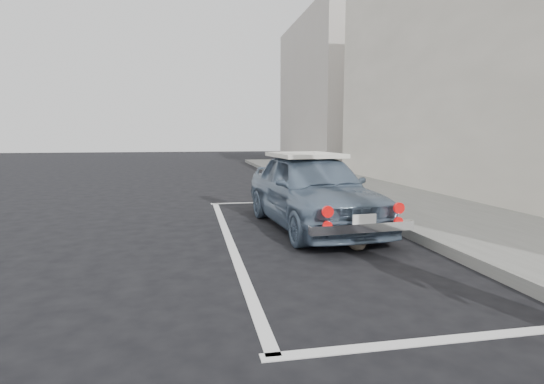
{
  "coord_description": "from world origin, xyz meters",
  "views": [
    {
      "loc": [
        -1.45,
        -3.28,
        1.57
      ],
      "look_at": [
        -0.28,
        2.76,
        0.75
      ],
      "focal_mm": 28.0,
      "sensor_mm": 36.0,
      "label": 1
    }
  ],
  "objects": [
    {
      "name": "ground",
      "position": [
        0.0,
        0.0,
        0.0
      ],
      "size": [
        80.0,
        80.0,
        0.0
      ],
      "primitive_type": "plane",
      "color": "black",
      "rests_on": "ground"
    },
    {
      "name": "pline_rear",
      "position": [
        0.5,
        -0.5,
        0.0
      ],
      "size": [
        3.0,
        0.12,
        0.01
      ],
      "primitive_type": "cube",
      "color": "silver",
      "rests_on": "ground"
    },
    {
      "name": "pline_side",
      "position": [
        -0.9,
        3.0,
        0.0
      ],
      "size": [
        0.12,
        7.0,
        0.01
      ],
      "primitive_type": "cube",
      "color": "silver",
      "rests_on": "ground"
    },
    {
      "name": "cat",
      "position": [
        0.78,
        2.07,
        0.1
      ],
      "size": [
        0.27,
        0.41,
        0.23
      ],
      "rotation": [
        0.0,
        0.0,
        0.33
      ],
      "color": "#786D5C",
      "rests_on": "ground"
    },
    {
      "name": "building_far",
      "position": [
        6.35,
        20.0,
        4.0
      ],
      "size": [
        3.5,
        10.0,
        8.0
      ],
      "primitive_type": "cube",
      "color": "#BAB1A9",
      "rests_on": "ground"
    },
    {
      "name": "sidewalk",
      "position": [
        3.2,
        2.0,
        0.07
      ],
      "size": [
        2.8,
        40.0,
        0.15
      ],
      "primitive_type": "cube",
      "color": "slate",
      "rests_on": "ground"
    },
    {
      "name": "pline_front",
      "position": [
        0.5,
        6.5,
        0.0
      ],
      "size": [
        3.0,
        0.12,
        0.01
      ],
      "primitive_type": "cube",
      "color": "silver",
      "rests_on": "ground"
    },
    {
      "name": "retro_coupe",
      "position": [
        0.59,
        3.66,
        0.66
      ],
      "size": [
        1.83,
        3.94,
        1.3
      ],
      "rotation": [
        0.0,
        0.0,
        0.08
      ],
      "color": "slate",
      "rests_on": "ground"
    }
  ]
}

